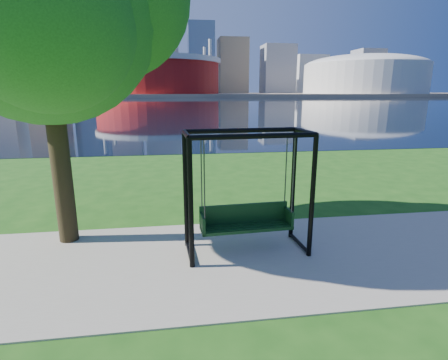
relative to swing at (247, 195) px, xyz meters
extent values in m
plane|color=#1E5114|center=(-0.60, 0.13, -1.25)|extent=(900.00, 900.00, 0.00)
cube|color=#9E937F|center=(-0.60, -0.37, -1.24)|extent=(120.00, 4.00, 0.03)
cube|color=black|center=(-0.60, 102.13, -1.24)|extent=(900.00, 180.00, 0.02)
cube|color=#937F60|center=(-0.60, 306.13, -0.25)|extent=(900.00, 228.00, 2.00)
cylinder|color=maroon|center=(-10.60, 235.13, 11.75)|extent=(80.00, 80.00, 22.00)
cylinder|color=silver|center=(-10.60, 235.13, 21.25)|extent=(83.00, 83.00, 3.00)
cylinder|color=silver|center=(22.31, 254.13, 16.75)|extent=(2.00, 2.00, 32.00)
cylinder|color=silver|center=(-43.51, 254.13, 16.75)|extent=(2.00, 2.00, 32.00)
cylinder|color=silver|center=(-43.51, 216.13, 16.75)|extent=(2.00, 2.00, 32.00)
cylinder|color=silver|center=(22.31, 216.13, 16.75)|extent=(2.00, 2.00, 32.00)
cylinder|color=beige|center=(134.40, 235.13, 10.75)|extent=(84.00, 84.00, 20.00)
ellipsoid|color=beige|center=(134.40, 235.13, 19.75)|extent=(84.00, 84.00, 15.12)
cube|color=#998466|center=(-100.60, 300.13, 44.75)|extent=(26.00, 26.00, 88.00)
cube|color=slate|center=(-70.60, 325.13, 48.25)|extent=(30.00, 24.00, 95.00)
cube|color=gray|center=(-40.60, 305.13, 36.75)|extent=(24.00, 24.00, 72.00)
cube|color=silver|center=(-10.60, 335.13, 40.75)|extent=(32.00, 28.00, 80.00)
cube|color=slate|center=(24.40, 310.13, 29.75)|extent=(22.00, 22.00, 58.00)
cube|color=#998466|center=(54.40, 325.13, 24.75)|extent=(26.00, 26.00, 48.00)
cube|color=gray|center=(94.40, 315.13, 21.75)|extent=(28.00, 24.00, 42.00)
cube|color=silver|center=(134.40, 340.13, 18.75)|extent=(30.00, 26.00, 36.00)
cube|color=gray|center=(184.40, 320.13, 20.75)|extent=(24.00, 24.00, 40.00)
cube|color=#998466|center=(224.40, 335.13, 16.75)|extent=(26.00, 26.00, 32.00)
cylinder|color=black|center=(-1.18, -0.59, 0.02)|extent=(0.10, 0.10, 2.54)
cylinder|color=black|center=(1.24, -0.46, 0.02)|extent=(0.10, 0.10, 2.54)
cylinder|color=black|center=(-1.24, 0.40, 0.02)|extent=(0.10, 0.10, 2.54)
cylinder|color=black|center=(1.19, 0.53, 0.02)|extent=(0.10, 0.10, 2.54)
cylinder|color=black|center=(0.03, -0.53, 1.29)|extent=(2.43, 0.24, 0.10)
cylinder|color=black|center=(-0.03, 0.47, 1.29)|extent=(2.43, 0.24, 0.10)
cylinder|color=black|center=(-1.21, -0.10, 1.29)|extent=(0.16, 1.00, 0.10)
cylinder|color=black|center=(-1.21, -0.10, -1.16)|extent=(0.14, 1.00, 0.08)
cylinder|color=black|center=(1.21, 0.04, 1.29)|extent=(0.16, 1.00, 0.10)
cylinder|color=black|center=(1.21, 0.04, -1.16)|extent=(0.14, 1.00, 0.08)
cube|color=black|center=(0.00, -0.03, -0.70)|extent=(1.96, 0.60, 0.07)
cube|color=black|center=(-0.01, 0.18, -0.46)|extent=(1.93, 0.16, 0.42)
cube|color=black|center=(-0.93, -0.08, -0.54)|extent=(0.08, 0.50, 0.38)
cube|color=black|center=(0.93, 0.02, -0.54)|extent=(0.08, 0.50, 0.38)
cylinder|color=#36363B|center=(-0.90, -0.29, 0.43)|extent=(0.03, 0.03, 1.60)
cylinder|color=#36363B|center=(0.92, -0.18, 0.43)|extent=(0.03, 0.03, 1.60)
cylinder|color=#36363B|center=(-0.92, 0.12, 0.43)|extent=(0.03, 0.03, 1.60)
cylinder|color=#36363B|center=(0.90, 0.22, 0.43)|extent=(0.03, 0.03, 1.60)
cylinder|color=black|center=(-3.91, 1.10, 0.83)|extent=(0.42, 0.42, 4.16)
sphere|color=#23601C|center=(-3.91, 1.10, 3.66)|extent=(4.54, 4.54, 4.54)
sphere|color=#23601C|center=(-3.53, 0.06, 3.19)|extent=(3.02, 3.02, 3.02)
camera|label=1|loc=(-1.45, -6.79, 2.08)|focal=28.00mm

